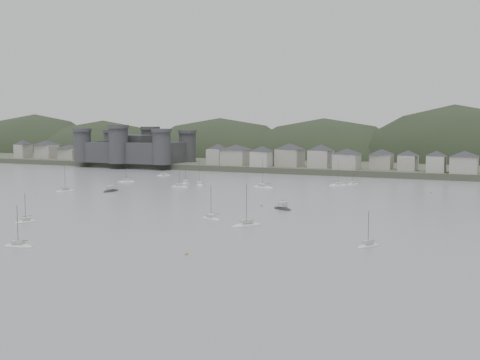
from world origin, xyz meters
The scene contains 10 objects.
ground centered at (0.00, 0.00, 0.00)m, with size 900.00×900.00×0.00m, color slate.
far_shore_land centered at (0.00, 295.00, 1.50)m, with size 900.00×250.00×3.00m, color #383D2D.
forested_ridge centered at (4.83, 269.40, -11.28)m, with size 851.55×103.94×102.57m.
castle centered at (-120.00, 179.80, 10.96)m, with size 66.00×43.00×20.00m.
waterfront_town centered at (50.59, 183.34, 8.66)m, with size 451.48×28.46×12.92m.
sailboat_lead centered at (-66.47, 61.16, 0.18)m, with size 5.20×8.32×10.86m.
moored_fleet centered at (-13.04, 65.37, 0.18)m, with size 255.47×165.09×13.23m.
motor_launch_near centered at (24.17, 53.94, 0.29)m, with size 7.80×6.03×3.79m.
motor_launch_far centered at (-51.64, 69.48, 0.29)m, with size 3.32×8.19×3.92m.
mooring_buoys centered at (-7.85, 41.33, 0.15)m, with size 146.86×129.57×0.70m.
Camera 1 is at (87.39, -107.14, 25.20)m, focal length 43.68 mm.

